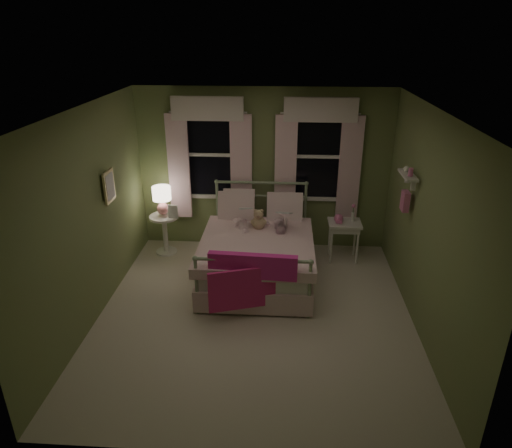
# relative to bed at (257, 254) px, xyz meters

# --- Properties ---
(room_shell) EXTENTS (4.20, 4.20, 4.20)m
(room_shell) POSITION_rel_bed_xyz_m (0.03, -0.97, 0.92)
(room_shell) COLOR beige
(room_shell) RESTS_ON ground
(bed) EXTENTS (1.58, 2.04, 1.18)m
(bed) POSITION_rel_bed_xyz_m (0.00, 0.00, 0.00)
(bed) COLOR white
(bed) RESTS_ON ground
(pink_throw) EXTENTS (1.10, 0.37, 0.71)m
(pink_throw) POSITION_rel_bed_xyz_m (0.01, -1.02, 0.23)
(pink_throw) COLOR #DA2A90
(pink_throw) RESTS_ON bed
(child_left) EXTENTS (0.32, 0.25, 0.75)m
(child_left) POSITION_rel_bed_xyz_m (-0.27, 0.43, 0.57)
(child_left) COLOR #F7D1DD
(child_left) RESTS_ON bed
(child_right) EXTENTS (0.40, 0.32, 0.76)m
(child_right) POSITION_rel_bed_xyz_m (0.29, 0.43, 0.57)
(child_right) COLOR #F7D1DD
(child_right) RESTS_ON bed
(book_left) EXTENTS (0.21, 0.13, 0.26)m
(book_left) POSITION_rel_bed_xyz_m (-0.27, 0.18, 0.59)
(book_left) COLOR beige
(book_left) RESTS_ON child_left
(book_right) EXTENTS (0.22, 0.15, 0.26)m
(book_right) POSITION_rel_bed_xyz_m (0.29, 0.18, 0.54)
(book_right) COLOR beige
(book_right) RESTS_ON child_right
(teddy_bear) EXTENTS (0.24, 0.20, 0.32)m
(teddy_bear) POSITION_rel_bed_xyz_m (0.01, 0.27, 0.42)
(teddy_bear) COLOR tan
(teddy_bear) RESTS_ON bed
(nightstand_left) EXTENTS (0.46, 0.46, 0.65)m
(nightstand_left) POSITION_rel_bed_xyz_m (-1.54, 0.69, 0.04)
(nightstand_left) COLOR white
(nightstand_left) RESTS_ON ground
(table_lamp) EXTENTS (0.29, 0.29, 0.46)m
(table_lamp) POSITION_rel_bed_xyz_m (-1.54, 0.69, 0.58)
(table_lamp) COLOR pink
(table_lamp) RESTS_ON nightstand_left
(book_nightstand) EXTENTS (0.20, 0.25, 0.02)m
(book_nightstand) POSITION_rel_bed_xyz_m (-1.44, 0.61, 0.28)
(book_nightstand) COLOR beige
(book_nightstand) RESTS_ON nightstand_left
(nightstand_right) EXTENTS (0.50, 0.40, 0.64)m
(nightstand_right) POSITION_rel_bed_xyz_m (1.32, 0.62, 0.17)
(nightstand_right) COLOR white
(nightstand_right) RESTS_ON ground
(pink_toy) EXTENTS (0.14, 0.19, 0.14)m
(pink_toy) POSITION_rel_bed_xyz_m (1.22, 0.62, 0.33)
(pink_toy) COLOR pink
(pink_toy) RESTS_ON nightstand_right
(bud_vase) EXTENTS (0.06, 0.06, 0.28)m
(bud_vase) POSITION_rel_bed_xyz_m (1.44, 0.67, 0.41)
(bud_vase) COLOR white
(bud_vase) RESTS_ON nightstand_right
(window_left) EXTENTS (1.34, 0.13, 1.96)m
(window_left) POSITION_rel_bed_xyz_m (-0.82, 1.06, 1.25)
(window_left) COLOR black
(window_left) RESTS_ON room_shell
(window_right) EXTENTS (1.34, 0.13, 1.96)m
(window_right) POSITION_rel_bed_xyz_m (0.88, 1.06, 1.25)
(window_right) COLOR black
(window_right) RESTS_ON room_shell
(wall_shelf) EXTENTS (0.15, 0.50, 0.60)m
(wall_shelf) POSITION_rel_bed_xyz_m (1.93, -0.27, 1.15)
(wall_shelf) COLOR white
(wall_shelf) RESTS_ON room_shell
(framed_picture) EXTENTS (0.03, 0.32, 0.42)m
(framed_picture) POSITION_rel_bed_xyz_m (-1.92, -0.37, 1.12)
(framed_picture) COLOR beige
(framed_picture) RESTS_ON room_shell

